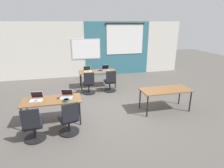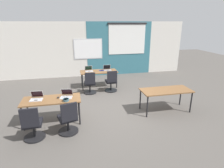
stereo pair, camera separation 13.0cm
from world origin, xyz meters
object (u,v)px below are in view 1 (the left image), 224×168
Objects in this scene: laptop_far_right at (106,69)px; laptop_far_left at (87,70)px; mouse_far_right at (100,70)px; desk_near_left at (52,102)px; chair_near_left_end at (33,127)px; desk_far_center at (97,73)px; snack_bowl at (66,100)px; laptop_near_left_end at (36,98)px; chair_near_left_inner at (69,121)px; mouse_near_left_inner at (58,98)px; chair_far_right at (110,83)px; desk_near_right at (166,91)px; chair_far_left at (89,85)px; laptop_near_left_inner at (67,96)px.

laptop_far_left is at bearing 178.70° from laptop_far_right.
laptop_far_left reaches higher than mouse_far_right.
chair_near_left_end is (-0.41, -0.79, -0.28)m from desk_near_left.
desk_far_center is 3.31m from snack_bowl.
chair_near_left_inner is at bearing -37.53° from laptop_near_left_end.
desk_near_left is 14.02× the size of mouse_near_left_inner.
chair_near_left_inner reaches higher than desk_near_left.
mouse_near_left_inner is 0.34m from snack_bowl.
chair_far_right is (2.57, 2.89, 0.00)m from chair_near_left_end.
desk_near_right is 9.01× the size of snack_bowl.
laptop_far_left reaches higher than chair_far_right.
laptop_far_right is (0.88, 0.85, 0.39)m from chair_far_left.
desk_near_right is 3.62m from laptop_far_left.
snack_bowl is (0.80, -0.29, -0.01)m from laptop_near_left_end.
laptop_near_left_inner reaches higher than mouse_far_right.
mouse_far_right is at bearing -3.57° from laptop_far_left.
mouse_near_left_inner is 0.86m from chair_near_left_inner.
laptop_far_right is at bearing -3.38° from laptop_far_left.
laptop_far_left is at bearing 179.65° from mouse_far_right.
desk_near_left is at bearing -117.83° from laptop_far_left.
chair_far_left reaches higher than desk_far_center.
chair_near_left_end is 3.86m from chair_far_right.
chair_near_left_end is at bearing -117.27° from desk_near_left.
laptop_near_left_inner is at bearing 49.38° from chair_far_right.
mouse_far_right is at bearing 72.72° from laptop_near_left_inner.
laptop_near_left_inner is at bearing 87.53° from snack_bowl.
laptop_near_left_inner is at bearing -111.11° from laptop_far_left.
chair_near_left_inner is 4.00m from laptop_far_right.
chair_far_left is at bearing 58.18° from desk_near_left.
laptop_far_left is at bearing -92.88° from chair_far_left.
laptop_far_left is 1.96× the size of snack_bowl.
desk_far_center is 14.88× the size of mouse_far_right.
chair_near_left_inner is (-1.31, -3.49, -0.28)m from desk_far_center.
laptop_far_left is 0.91× the size of laptop_near_left_inner.
chair_near_left_end is 0.85m from chair_near_left_inner.
chair_near_left_inner is at bearing -110.57° from desk_far_center.
chair_far_right is at bearing 43.14° from laptop_near_left_end.
chair_near_left_end is 8.56× the size of mouse_far_right.
desk_near_right is 3.31m from mouse_far_right.
chair_near_left_end reaches higher than desk_near_left.
laptop_near_left_inner is 3.55× the size of mouse_far_right.
laptop_near_left_inner is at bearing 8.55° from desk_near_left.
laptop_far_left reaches higher than chair_near_left_inner.
desk_far_center is at bearing 74.26° from laptop_near_left_inner.
desk_far_center is 3.18m from mouse_near_left_inner.
chair_far_right is (1.72, 2.79, 0.00)m from chair_near_left_inner.
desk_far_center is at bearing -16.36° from laptop_far_left.
chair_near_left_inner reaches higher than desk_near_right.
desk_far_center is at bearing 57.99° from desk_near_left.
mouse_near_left_inner is (0.58, 0.83, 0.36)m from chair_near_left_end.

